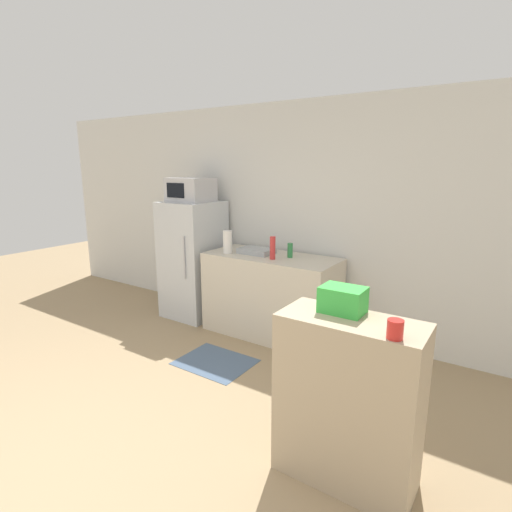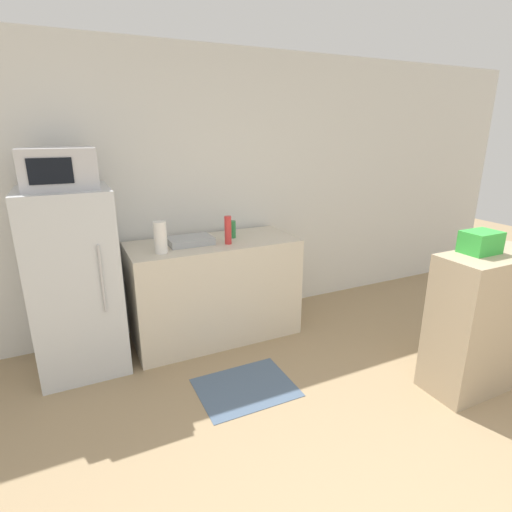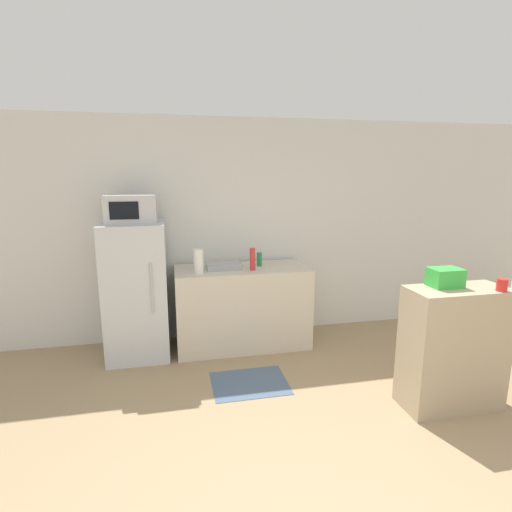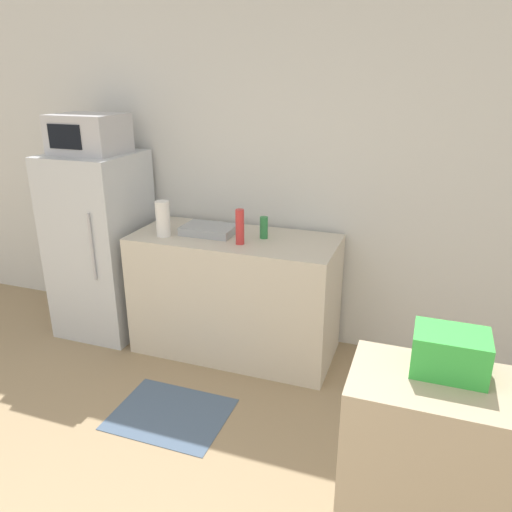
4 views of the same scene
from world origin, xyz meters
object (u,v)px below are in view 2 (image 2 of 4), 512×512
object	(u,v)px
bottle_tall	(228,230)
paper_towel_roll	(160,237)
refrigerator	(75,282)
microwave	(59,168)
bottle_short	(233,229)
basket	(481,242)

from	to	relation	value
bottle_tall	paper_towel_roll	size ratio (longest dim) A/B	0.95
refrigerator	paper_towel_roll	world-z (taller)	refrigerator
refrigerator	bottle_tall	distance (m)	1.30
refrigerator	microwave	xyz separation A→B (m)	(-0.00, -0.00, 0.88)
microwave	bottle_short	world-z (taller)	microwave
microwave	paper_towel_roll	distance (m)	0.88
bottle_short	bottle_tall	bearing A→B (deg)	-123.30
paper_towel_roll	bottle_short	bearing A→B (deg)	15.26
refrigerator	microwave	bearing A→B (deg)	-107.03
microwave	bottle_tall	xyz separation A→B (m)	(1.25, -0.12, -0.57)
microwave	basket	world-z (taller)	microwave
refrigerator	microwave	distance (m)	0.88
paper_towel_roll	bottle_tall	bearing A→B (deg)	1.66
refrigerator	basket	xyz separation A→B (m)	(2.59, -1.52, 0.39)
microwave	basket	distance (m)	3.04
microwave	refrigerator	bearing A→B (deg)	72.97
bottle_tall	bottle_short	distance (m)	0.21
microwave	bottle_tall	size ratio (longest dim) A/B	2.05
bottle_tall	basket	distance (m)	1.94
bottle_short	basket	world-z (taller)	basket
bottle_short	microwave	bearing A→B (deg)	-177.58
refrigerator	basket	bearing A→B (deg)	-30.37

